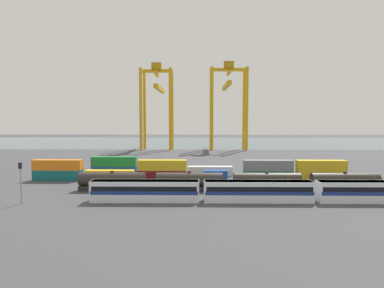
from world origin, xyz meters
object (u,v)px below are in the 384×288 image
(signal_mast, at_px, (21,177))
(gantry_crane_west, at_px, (158,97))
(passenger_train, at_px, (258,190))
(gantry_crane_central, at_px, (228,96))
(shipping_container_8, at_px, (321,176))
(shipping_container_11, at_px, (114,171))
(shipping_container_14, at_px, (210,171))
(freight_tank_row, at_px, (267,182))
(shipping_container_6, at_px, (268,176))
(shipping_container_3, at_px, (162,175))
(shipping_container_10, at_px, (67,171))

(signal_mast, height_order, gantry_crane_west, gantry_crane_west)
(passenger_train, distance_m, gantry_crane_central, 112.25)
(passenger_train, xyz_separation_m, shipping_container_8, (19.50, 20.67, -0.84))
(shipping_container_11, bearing_deg, signal_mast, -106.99)
(shipping_container_11, xyz_separation_m, shipping_container_14, (26.10, 0.00, 0.00))
(passenger_train, xyz_separation_m, freight_tank_row, (3.55, 9.07, -0.13))
(shipping_container_8, bearing_deg, shipping_container_6, 180.00)
(gantry_crane_central, bearing_deg, shipping_container_3, -105.53)
(shipping_container_8, bearing_deg, gantry_crane_central, 99.54)
(freight_tank_row, xyz_separation_m, shipping_container_11, (-37.46, 18.59, -0.72))
(shipping_container_6, xyz_separation_m, shipping_container_11, (-40.23, 6.99, 0.00))
(signal_mast, distance_m, gantry_crane_west, 114.79)
(shipping_container_3, distance_m, shipping_container_6, 26.34)
(freight_tank_row, distance_m, shipping_container_14, 21.80)
(shipping_container_14, bearing_deg, gantry_crane_central, 81.35)
(gantry_crane_central, bearing_deg, signal_mast, -113.12)
(shipping_container_14, height_order, gantry_crane_west, gantry_crane_west)
(shipping_container_6, relative_size, shipping_container_14, 1.00)
(shipping_container_10, bearing_deg, shipping_container_8, -6.00)
(passenger_train, distance_m, gantry_crane_west, 116.82)
(shipping_container_6, bearing_deg, gantry_crane_west, 113.18)
(gantry_crane_central, bearing_deg, shipping_container_8, -80.46)
(shipping_container_3, height_order, shipping_container_10, same)
(shipping_container_6, height_order, shipping_container_8, same)
(passenger_train, relative_size, gantry_crane_west, 1.42)
(shipping_container_10, distance_m, gantry_crane_west, 87.23)
(shipping_container_11, bearing_deg, freight_tank_row, -26.40)
(passenger_train, relative_size, shipping_container_10, 10.30)
(shipping_container_3, distance_m, gantry_crane_west, 93.34)
(gantry_crane_central, bearing_deg, shipping_container_14, -98.65)
(freight_tank_row, distance_m, shipping_container_8, 19.74)
(passenger_train, height_order, shipping_container_6, passenger_train)
(shipping_container_14, bearing_deg, shipping_container_3, -150.22)
(shipping_container_6, height_order, shipping_container_10, same)
(shipping_container_6, relative_size, shipping_container_8, 1.00)
(shipping_container_8, bearing_deg, shipping_container_11, 172.55)
(passenger_train, bearing_deg, gantry_crane_central, 87.59)
(passenger_train, relative_size, shipping_container_8, 5.14)
(shipping_container_6, bearing_deg, freight_tank_row, -103.45)
(shipping_container_3, relative_size, shipping_container_8, 1.00)
(freight_tank_row, bearing_deg, passenger_train, -111.38)
(gantry_crane_central, bearing_deg, shipping_container_10, -122.28)
(freight_tank_row, xyz_separation_m, shipping_container_14, (-11.36, 18.59, -0.72))
(freight_tank_row, relative_size, shipping_container_3, 6.64)
(signal_mast, bearing_deg, freight_tank_row, 13.85)
(shipping_container_3, height_order, shipping_container_6, same)
(signal_mast, bearing_deg, shipping_container_3, 45.03)
(shipping_container_10, height_order, gantry_crane_central, gantry_crane_central)
(passenger_train, bearing_deg, shipping_container_3, 134.08)
(passenger_train, xyz_separation_m, shipping_container_14, (-7.81, 27.66, -0.84))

